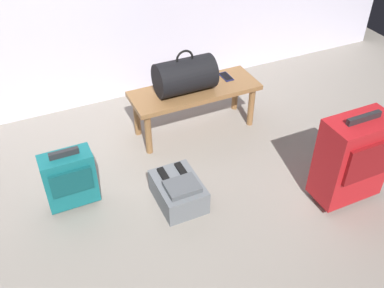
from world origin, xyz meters
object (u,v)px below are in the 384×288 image
object	(u,v)px
suitcase_upright_red	(353,158)
backpack_grey	(178,191)
cell_phone	(226,77)
suitcase_small_teal	(70,179)
duffel_bag_black	(185,76)
bench	(195,95)

from	to	relation	value
suitcase_upright_red	backpack_grey	distance (m)	1.13
cell_phone	suitcase_small_teal	distance (m)	1.48
cell_phone	suitcase_small_teal	xyz separation A→B (m)	(-1.38, -0.51, -0.14)
cell_phone	duffel_bag_black	bearing A→B (deg)	-171.54
cell_phone	suitcase_upright_red	world-z (taller)	suitcase_upright_red
cell_phone	backpack_grey	bearing A→B (deg)	-134.49
duffel_bag_black	backpack_grey	bearing A→B (deg)	-117.34
bench	suitcase_small_teal	distance (m)	1.17
suitcase_upright_red	duffel_bag_black	bearing A→B (deg)	120.03
bench	backpack_grey	distance (m)	0.86
bench	cell_phone	distance (m)	0.31
bench	duffel_bag_black	size ratio (longest dim) A/B	2.27
bench	cell_phone	xyz separation A→B (m)	(0.30, 0.06, 0.06)
duffel_bag_black	cell_phone	bearing A→B (deg)	8.46
cell_phone	backpack_grey	xyz separation A→B (m)	(-0.74, -0.76, -0.29)
suitcase_upright_red	backpack_grey	world-z (taller)	suitcase_upright_red
cell_phone	suitcase_small_teal	bearing A→B (deg)	-159.82
suitcase_upright_red	suitcase_small_teal	world-z (taller)	suitcase_upright_red
duffel_bag_black	bench	bearing A→B (deg)	0.00
cell_phone	suitcase_upright_red	size ratio (longest dim) A/B	0.22
cell_phone	suitcase_small_teal	size ratio (longest dim) A/B	0.31
duffel_bag_black	suitcase_upright_red	xyz separation A→B (m)	(0.65, -1.13, -0.17)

